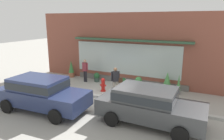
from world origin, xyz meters
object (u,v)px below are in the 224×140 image
potted_plant_window_right (179,85)px  pedestrian_with_handbag (116,79)px  fire_hydrant (103,84)px  potted_plant_near_hydrant (124,82)px  pedestrian_passerby (85,69)px  parked_car_navy (41,92)px  potted_plant_doorstep (71,69)px  potted_plant_trailing_edge (97,77)px  parked_car_dark_gray (149,104)px  potted_plant_window_left (138,82)px  potted_plant_window_center (167,82)px

potted_plant_window_right → pedestrian_with_handbag: bearing=-154.0°
fire_hydrant → pedestrian_with_handbag: bearing=-9.3°
potted_plant_near_hydrant → pedestrian_passerby: bearing=-169.8°
parked_car_navy → potted_plant_near_hydrant: bearing=65.8°
potted_plant_doorstep → potted_plant_trailing_edge: potted_plant_doorstep is taller
pedestrian_passerby → potted_plant_window_right: bearing=2.0°
pedestrian_passerby → potted_plant_trailing_edge: 0.97m
pedestrian_passerby → fire_hydrant: bearing=-30.5°
parked_car_dark_gray → potted_plant_near_hydrant: 5.27m
fire_hydrant → parked_car_navy: 3.90m
parked_car_dark_gray → potted_plant_trailing_edge: parked_car_dark_gray is taller
potted_plant_window_left → parked_car_dark_gray: bearing=-66.4°
potted_plant_doorstep → potted_plant_window_center: bearing=0.5°
fire_hydrant → potted_plant_window_right: size_ratio=0.70×
potted_plant_window_left → potted_plant_window_center: bearing=9.1°
pedestrian_passerby → potted_plant_trailing_edge: pedestrian_passerby is taller
fire_hydrant → parked_car_navy: parked_car_navy is taller
potted_plant_doorstep → potted_plant_window_left: 5.38m
pedestrian_passerby → potted_plant_window_center: 5.51m
fire_hydrant → potted_plant_window_center: 3.91m
pedestrian_with_handbag → pedestrian_passerby: (-2.92, 1.31, -0.01)m
potted_plant_doorstep → potted_plant_window_right: size_ratio=1.07×
parked_car_dark_gray → potted_plant_window_left: size_ratio=6.12×
potted_plant_window_center → potted_plant_window_left: bearing=-170.9°
pedestrian_with_handbag → parked_car_dark_gray: (2.67, -2.55, -0.05)m
pedestrian_with_handbag → fire_hydrant: bearing=126.3°
pedestrian_with_handbag → potted_plant_window_right: size_ratio=1.35×
pedestrian_with_handbag → potted_plant_trailing_edge: size_ratio=2.50×
potted_plant_trailing_edge → parked_car_navy: bearing=-90.3°
potted_plant_window_right → potted_plant_window_left: potted_plant_window_right is taller
potted_plant_window_center → potted_plant_near_hydrant: potted_plant_window_center is taller
pedestrian_passerby → potted_plant_window_left: pedestrian_passerby is taller
potted_plant_near_hydrant → potted_plant_doorstep: potted_plant_doorstep is taller
pedestrian_with_handbag → potted_plant_window_left: size_ratio=2.25×
parked_car_dark_gray → potted_plant_near_hydrant: parked_car_dark_gray is taller
parked_car_dark_gray → potted_plant_window_left: bearing=114.3°
parked_car_dark_gray → parked_car_navy: size_ratio=0.96×
potted_plant_window_center → potted_plant_near_hydrant: bearing=-175.7°
pedestrian_with_handbag → parked_car_navy: 4.15m
potted_plant_near_hydrant → fire_hydrant: bearing=-111.8°
fire_hydrant → parked_car_dark_gray: (3.57, -2.70, 0.46)m
pedestrian_passerby → potted_plant_window_center: bearing=6.6°
potted_plant_near_hydrant → potted_plant_window_left: potted_plant_window_left is taller
pedestrian_passerby → potted_plant_window_right: size_ratio=1.34×
potted_plant_near_hydrant → potted_plant_doorstep: bearing=178.1°
fire_hydrant → potted_plant_window_left: 2.32m
potted_plant_window_center → potted_plant_window_right: bearing=-29.1°
parked_car_dark_gray → potted_plant_trailing_edge: (-4.92, 4.27, -0.53)m
fire_hydrant → potted_plant_doorstep: size_ratio=0.65×
potted_plant_trailing_edge → potted_plant_window_right: size_ratio=0.54×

